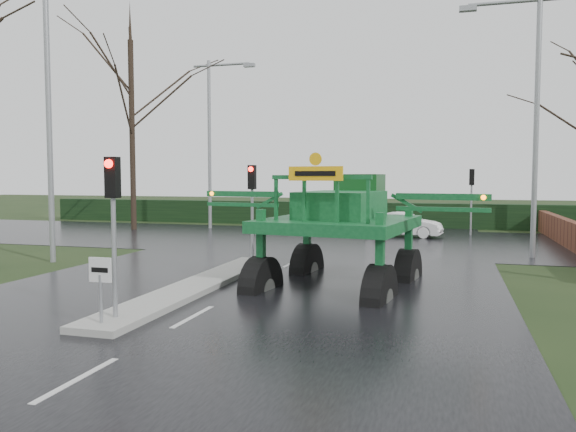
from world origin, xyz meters
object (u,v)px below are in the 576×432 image
(street_light_left_near, at_px, (55,96))
(street_light_left_far, at_px, (214,129))
(traffic_signal_near, at_px, (113,202))
(white_sedan, at_px, (404,237))
(traffic_signal_mid, at_px, (252,192))
(traffic_signal_far, at_px, (472,187))
(keep_left_sign, at_px, (100,279))
(crop_sprayer, at_px, (264,210))
(street_light_right, at_px, (528,101))

(street_light_left_near, distance_m, street_light_left_far, 14.00)
(traffic_signal_near, relative_size, white_sedan, 0.93)
(traffic_signal_mid, bearing_deg, traffic_signal_far, 58.07)
(keep_left_sign, relative_size, street_light_left_far, 0.14)
(keep_left_sign, bearing_deg, crop_sprayer, 70.47)
(street_light_left_near, relative_size, street_light_left_far, 1.00)
(traffic_signal_near, xyz_separation_m, traffic_signal_mid, (0.00, 8.50, 0.00))
(traffic_signal_near, distance_m, street_light_right, 16.46)
(traffic_signal_mid, xyz_separation_m, street_light_left_far, (-6.89, 12.51, 3.40))
(traffic_signal_far, height_order, crop_sprayer, crop_sprayer)
(traffic_signal_far, bearing_deg, street_light_left_far, 0.03)
(street_light_left_far, bearing_deg, traffic_signal_mid, -61.14)
(street_light_right, height_order, street_light_left_far, same)
(street_light_right, bearing_deg, crop_sprayer, -132.33)
(crop_sprayer, distance_m, white_sedan, 15.15)
(white_sedan, bearing_deg, keep_left_sign, 174.81)
(keep_left_sign, xyz_separation_m, traffic_signal_far, (7.80, 21.51, 1.53))
(street_light_left_far, bearing_deg, white_sedan, -8.58)
(traffic_signal_mid, distance_m, crop_sprayer, 4.35)
(traffic_signal_far, bearing_deg, street_light_right, 101.95)
(keep_left_sign, height_order, white_sedan, keep_left_sign)
(keep_left_sign, relative_size, white_sedan, 0.35)
(traffic_signal_mid, distance_m, traffic_signal_far, 14.75)
(street_light_right, bearing_deg, white_sedan, 128.64)
(white_sedan, bearing_deg, street_light_right, -133.82)
(traffic_signal_near, distance_m, white_sedan, 19.97)
(keep_left_sign, xyz_separation_m, traffic_signal_mid, (0.00, 8.99, 1.53))
(traffic_signal_far, bearing_deg, street_light_left_near, 43.63)
(keep_left_sign, xyz_separation_m, traffic_signal_near, (0.00, 0.49, 1.53))
(traffic_signal_near, bearing_deg, white_sedan, 76.95)
(traffic_signal_far, distance_m, crop_sprayer, 17.54)
(traffic_signal_near, height_order, street_light_right, street_light_right)
(traffic_signal_far, bearing_deg, white_sedan, 27.38)
(keep_left_sign, relative_size, traffic_signal_far, 0.38)
(street_light_left_near, height_order, street_light_right, same)
(street_light_right, distance_m, white_sedan, 10.03)
(keep_left_sign, height_order, street_light_left_far, street_light_left_far)
(traffic_signal_far, distance_m, street_light_left_far, 15.08)
(traffic_signal_far, relative_size, white_sedan, 0.93)
(street_light_right, height_order, crop_sprayer, street_light_right)
(street_light_left_far, relative_size, white_sedan, 2.63)
(traffic_signal_near, distance_m, street_light_left_near, 10.40)
(keep_left_sign, distance_m, traffic_signal_mid, 9.12)
(keep_left_sign, bearing_deg, traffic_signal_far, 70.07)
(traffic_signal_far, xyz_separation_m, street_light_left_far, (-14.69, -0.01, 3.40))
(white_sedan, bearing_deg, traffic_signal_far, -55.08)
(traffic_signal_near, xyz_separation_m, traffic_signal_far, (7.80, 21.02, 0.00))
(keep_left_sign, bearing_deg, street_light_left_far, 107.78)
(keep_left_sign, xyz_separation_m, crop_sprayer, (1.79, 5.04, 1.15))
(traffic_signal_near, bearing_deg, traffic_signal_far, 69.64)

